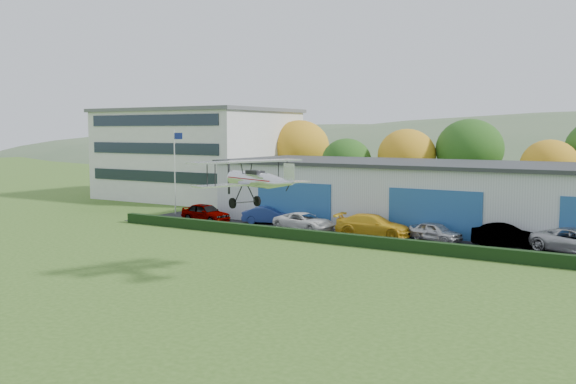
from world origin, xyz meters
The scene contains 15 objects.
ground centered at (0.00, 0.00, 0.00)m, with size 300.00×300.00×0.00m, color #395B1C.
apron centered at (3.00, 21.00, 0.03)m, with size 48.00×9.00×0.05m, color black.
hedge centered at (3.00, 16.20, 0.40)m, with size 46.00×0.60×0.80m, color black.
hangar centered at (5.00, 27.98, 2.66)m, with size 40.60×12.60×5.30m.
office_block centered at (-28.00, 35.00, 5.21)m, with size 20.60×15.60×10.40m.
flagpole centered at (-19.88, 22.00, 4.78)m, with size 1.05×0.10×8.00m.
tree_belt centered at (0.85, 40.62, 5.61)m, with size 75.70×13.22×10.12m.
distant_hills centered at (-4.38, 140.00, -13.05)m, with size 430.00×196.00×56.00m.
car_0 centered at (-14.34, 19.52, 0.85)m, with size 1.89×4.70×1.60m, color gray.
car_1 centered at (-9.18, 21.49, 0.77)m, with size 1.52×4.35×1.43m, color navy.
car_2 centered at (-4.74, 19.86, 0.75)m, with size 2.33×5.05×1.40m, color silver.
car_3 centered at (0.96, 20.19, 0.87)m, with size 2.29×5.64×1.64m, color gold.
car_4 centered at (5.56, 20.70, 0.72)m, with size 1.59×3.95×1.35m, color silver.
car_5 centered at (10.33, 21.14, 0.81)m, with size 1.61×4.62×1.52m, color gray.
biplane centered at (1.02, 4.77, 5.39)m, with size 5.96×6.71×2.54m.
Camera 1 is at (19.51, -22.21, 7.86)m, focal length 38.96 mm.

